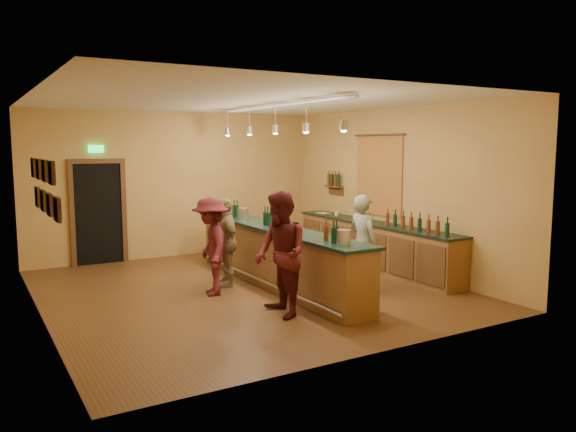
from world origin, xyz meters
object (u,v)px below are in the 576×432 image
customer_c (211,246)px  tasting_bar (276,251)px  customer_b (225,242)px  bartender (363,243)px  customer_a (281,254)px  back_counter (374,245)px  bar_stool (281,237)px

customer_c → tasting_bar: bearing=104.3°
customer_b → customer_c: 0.64m
bartender → customer_c: (-2.29, 1.10, -0.01)m
customer_a → customer_c: 1.67m
customer_c → customer_b: bearing=148.1°
bartender → back_counter: bearing=-50.6°
bartender → customer_a: customer_a is taller
tasting_bar → customer_c: (-1.23, -0.01, 0.21)m
tasting_bar → bartender: (1.07, -1.12, 0.22)m
tasting_bar → bar_stool: (1.25, 2.01, -0.14)m
bartender → customer_b: (-1.84, 1.55, -0.05)m
tasting_bar → bartender: bartender is taller
customer_a → customer_c: bearing=-160.3°
customer_b → bartender: bearing=53.8°
back_counter → tasting_bar: (-2.37, -0.18, 0.12)m
customer_a → customer_b: bearing=-175.6°
customer_a → customer_c: (-0.40, 1.62, -0.09)m
back_counter → customer_a: (-3.20, -1.81, 0.42)m
customer_c → customer_a: bearing=27.6°
back_counter → bartender: bartender is taller
customer_a → tasting_bar: bearing=159.0°
bar_stool → bartender: bearing=-93.4°
customer_c → bar_stool: bearing=142.9°
tasting_bar → bar_stool: bearing=58.1°
tasting_bar → customer_b: bearing=150.9°
back_counter → bartender: size_ratio=2.75×
customer_a → customer_b: 2.07m
back_counter → customer_c: customer_c is taller
customer_c → back_counter: bearing=106.7°
back_counter → tasting_bar: bearing=-175.6°
customer_a → customer_b: (0.05, 2.06, -0.13)m
customer_b → back_counter: bearing=89.3°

